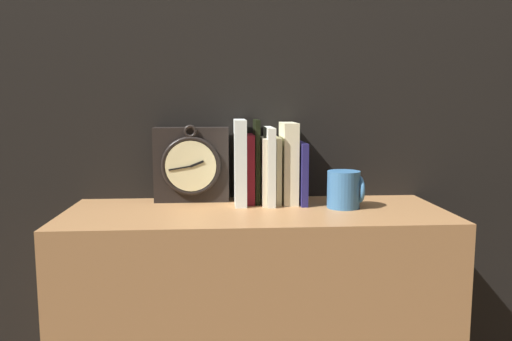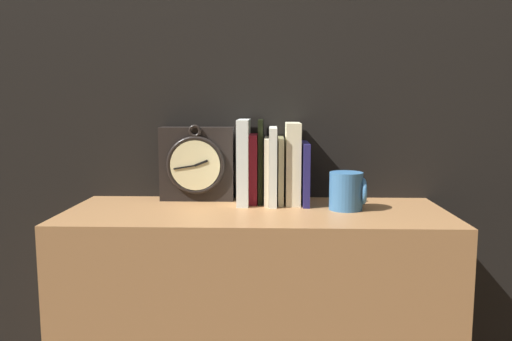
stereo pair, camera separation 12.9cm
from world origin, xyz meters
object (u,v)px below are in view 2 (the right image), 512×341
book_slot3_cream (267,170)px  mug (347,191)px  book_slot7_navy (305,173)px  book_slot1_maroon (254,168)px  book_slot4_white (273,165)px  book_slot5_cream (281,170)px  book_slot6_cream (293,163)px  book_slot2_black (261,161)px  book_slot0_white (244,161)px  clock (197,164)px

book_slot3_cream → mug: size_ratio=1.85×
book_slot3_cream → book_slot7_navy: 0.11m
book_slot1_maroon → book_slot4_white: size_ratio=0.90×
book_slot5_cream → book_slot6_cream: 0.04m
book_slot2_black → book_slot0_white: bearing=-160.5°
book_slot0_white → mug: book_slot0_white is taller
book_slot0_white → book_slot7_navy: (0.17, -0.00, -0.03)m
book_slot0_white → book_slot1_maroon: (0.03, 0.01, -0.02)m
book_slot3_cream → book_slot6_cream: size_ratio=0.82×
clock → book_slot4_white: size_ratio=1.03×
clock → book_slot3_cream: bearing=-10.2°
book_slot0_white → book_slot5_cream: bearing=5.1°
book_slot0_white → book_slot1_maroon: size_ratio=1.22×
book_slot6_cream → book_slot7_navy: bearing=-12.1°
book_slot7_navy → mug: (0.11, -0.08, -0.04)m
clock → book_slot0_white: book_slot0_white is taller
book_slot1_maroon → book_slot2_black: (0.02, 0.00, 0.02)m
book_slot2_black → book_slot7_navy: size_ratio=1.36×
mug → book_slot5_cream: bearing=151.3°
book_slot0_white → book_slot7_navy: 0.17m
book_slot0_white → book_slot3_cream: book_slot0_white is taller
book_slot1_maroon → book_slot3_cream: 0.04m
book_slot1_maroon → clock: bearing=171.8°
book_slot2_black → book_slot7_navy: bearing=-8.1°
book_slot5_cream → mug: bearing=-28.7°
book_slot6_cream → book_slot7_navy: 0.04m
book_slot4_white → mug: 0.22m
clock → mug: size_ratio=2.21×
book_slot1_maroon → book_slot5_cream: (0.08, -0.01, -0.00)m
clock → book_slot6_cream: book_slot6_cream is taller
book_slot2_black → mug: bearing=-24.0°
book_slot7_navy → book_slot3_cream: bearing=178.7°
mug → book_slot6_cream: bearing=146.7°
clock → book_slot5_cream: (0.24, -0.03, -0.01)m
book_slot4_white → book_slot6_cream: book_slot6_cream is taller
clock → book_slot4_white: clock is taller
book_slot0_white → book_slot5_cream: 0.11m
book_slot1_maroon → mug: book_slot1_maroon is taller
book_slot6_cream → mug: 0.18m
book_slot1_maroon → book_slot6_cream: size_ratio=0.85×
clock → book_slot4_white: 0.22m
book_slot6_cream → book_slot2_black: bearing=173.5°
book_slot0_white → book_slot6_cream: bearing=2.7°
book_slot6_cream → book_slot7_navy: book_slot6_cream is taller
book_slot2_black → book_slot5_cream: bearing=-7.5°
book_slot2_black → book_slot4_white: bearing=-29.4°
mug → book_slot0_white: bearing=162.9°
book_slot3_cream → book_slot2_black: bearing=138.2°
book_slot4_white → book_slot6_cream: 0.06m
book_slot0_white → book_slot2_black: 0.05m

